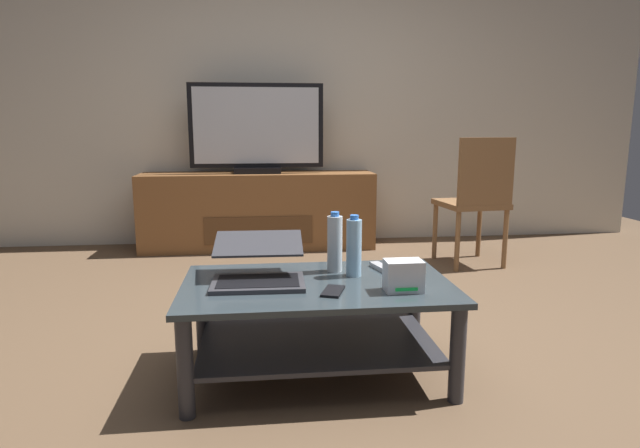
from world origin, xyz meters
name	(u,v)px	position (x,y,z in m)	size (l,w,h in m)	color
ground_plane	(334,343)	(0.00, 0.00, 0.00)	(7.68, 7.68, 0.00)	brown
back_wall	(297,85)	(0.00, 2.43, 1.40)	(6.40, 0.12, 2.80)	beige
coffee_table	(317,311)	(-0.11, -0.31, 0.28)	(1.10, 0.66, 0.40)	#2D383D
media_cabinet	(258,211)	(-0.36, 2.11, 0.32)	(1.97, 0.45, 0.65)	brown
television	(257,130)	(-0.36, 2.08, 1.00)	(1.11, 0.20, 0.74)	black
dining_chair	(477,195)	(1.24, 1.30, 0.54)	(0.48, 0.48, 0.96)	brown
laptop	(258,266)	(-0.35, -0.26, 0.47)	(0.38, 0.41, 0.17)	#333338
router_box	(403,276)	(0.21, -0.46, 0.46)	(0.14, 0.10, 0.12)	silver
water_bottle_near	(354,247)	(0.05, -0.23, 0.53)	(0.07, 0.07, 0.26)	#99C6E5
water_bottle_far	(335,243)	(-0.02, -0.15, 0.53)	(0.07, 0.07, 0.27)	silver
cell_phone	(333,291)	(-0.07, -0.45, 0.41)	(0.07, 0.14, 0.01)	black
tv_remote	(382,268)	(0.19, -0.15, 0.41)	(0.04, 0.16, 0.02)	#99999E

